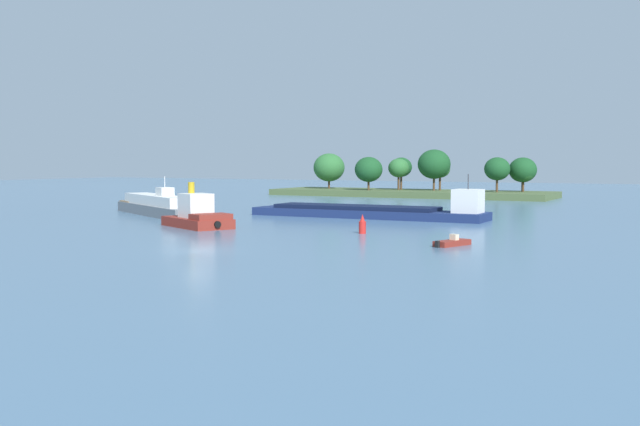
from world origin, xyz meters
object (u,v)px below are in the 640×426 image
object	(u,v)px
white_riverboat	(157,206)
channel_buoy_red	(362,225)
tugboat	(198,216)
cargo_barge	(373,211)
fishing_skiff	(452,243)

from	to	relation	value
white_riverboat	channel_buoy_red	xyz separation A→B (m)	(34.22, -9.84, -0.44)
tugboat	cargo_barge	world-z (taller)	cargo_barge
white_riverboat	channel_buoy_red	world-z (taller)	white_riverboat
cargo_barge	channel_buoy_red	xyz separation A→B (m)	(7.32, -19.17, -0.05)
tugboat	channel_buoy_red	xyz separation A→B (m)	(18.60, 1.97, -0.40)
white_riverboat	channel_buoy_red	size ratio (longest dim) A/B	11.47
fishing_skiff	channel_buoy_red	size ratio (longest dim) A/B	2.13
cargo_barge	channel_buoy_red	distance (m)	20.52
white_riverboat	cargo_barge	distance (m)	28.48
channel_buoy_red	cargo_barge	bearing A→B (deg)	110.89
fishing_skiff	white_riverboat	world-z (taller)	white_riverboat
cargo_barge	channel_buoy_red	bearing A→B (deg)	-69.11
fishing_skiff	white_riverboat	size ratio (longest dim) A/B	0.19
white_riverboat	fishing_skiff	bearing A→B (deg)	-19.30
fishing_skiff	cargo_barge	size ratio (longest dim) A/B	0.13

